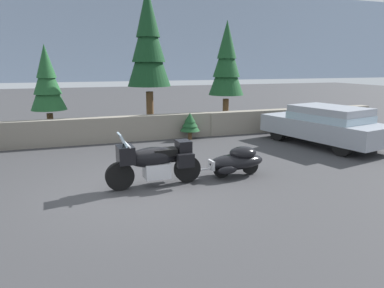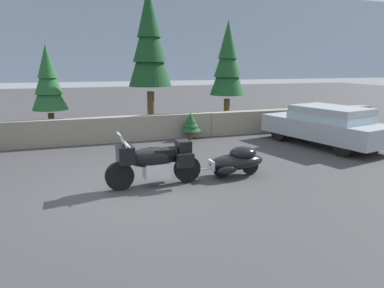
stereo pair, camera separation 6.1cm
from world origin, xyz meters
name	(u,v)px [view 1 (the left image)]	position (x,y,z in m)	size (l,w,h in m)	color
ground_plane	(137,191)	(0.00, 0.00, 0.00)	(80.00, 80.00, 0.00)	#38383A
stone_guard_wall	(114,130)	(0.20, 5.56, 0.47)	(24.00, 0.50, 0.94)	gray
distant_ridgeline	(69,45)	(0.00, 95.58, 8.00)	(240.00, 80.00, 16.00)	#8C9EB7
touring_motorcycle	(154,161)	(0.46, 0.22, 0.62)	(2.31, 0.78, 1.33)	black
car_shaped_trailer	(237,160)	(2.66, 0.29, 0.41)	(2.21, 0.80, 0.76)	black
sedan_at_right_edge	(325,124)	(7.19, 2.49, 0.77)	(2.75, 4.79, 1.41)	black
pine_tree_tall	(148,42)	(1.92, 7.14, 3.73)	(1.79, 1.79, 5.96)	brown
pine_tree_secondary	(47,81)	(-2.04, 6.67, 2.23)	(1.30, 1.30, 3.57)	brown
pine_tree_far_right	(227,62)	(5.25, 6.69, 2.93)	(1.53, 1.53, 4.68)	brown
pine_sapling_near	(190,123)	(3.01, 5.07, 0.65)	(0.77, 0.77, 1.03)	brown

